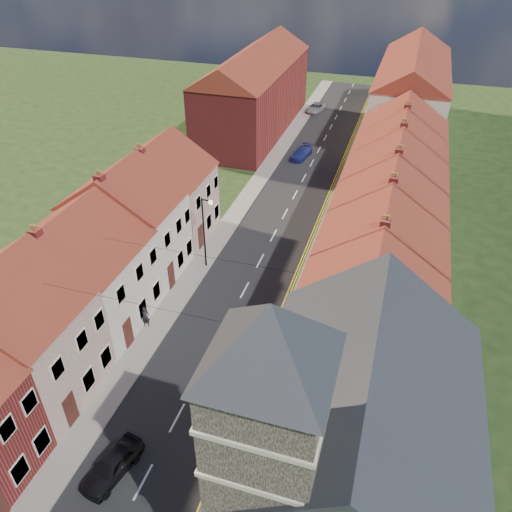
% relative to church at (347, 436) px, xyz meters
% --- Properties ---
extents(road, '(7.00, 90.00, 0.02)m').
position_rel_church_xyz_m(road, '(-9.36, 26.68, -5.87)').
color(road, black).
rests_on(road, ground).
extents(pavement_left, '(1.80, 90.00, 0.12)m').
position_rel_church_xyz_m(pavement_left, '(-13.76, 26.68, -5.82)').
color(pavement_left, gray).
rests_on(pavement_left, ground).
extents(pavement_right, '(1.80, 90.00, 0.12)m').
position_rel_church_xyz_m(pavement_right, '(-4.96, 26.68, -5.82)').
color(pavement_right, gray).
rests_on(pavement_right, ground).
extents(church, '(11.25, 14.25, 15.20)m').
position_rel_church_xyz_m(church, '(0.00, 0.00, 0.00)').
color(church, black).
rests_on(church, ground).
extents(cottage_r_tudor, '(8.30, 5.20, 9.00)m').
position_rel_church_xyz_m(cottage_r_tudor, '(-0.09, 9.37, -1.41)').
color(cottage_r_tudor, beige).
rests_on(cottage_r_tudor, ground).
extents(cottage_r_white_near, '(8.30, 6.00, 9.00)m').
position_rel_church_xyz_m(cottage_r_white_near, '(-0.06, 14.77, -1.40)').
color(cottage_r_white_near, maroon).
rests_on(cottage_r_white_near, ground).
extents(cottage_r_cream_mid, '(8.30, 5.20, 9.00)m').
position_rel_church_xyz_m(cottage_r_cream_mid, '(-0.06, 20.17, -1.40)').
color(cottage_r_cream_mid, beige).
rests_on(cottage_r_cream_mid, ground).
extents(cottage_r_pink, '(8.30, 6.00, 9.00)m').
position_rel_church_xyz_m(cottage_r_pink, '(-0.06, 25.57, -1.40)').
color(cottage_r_pink, beige).
rests_on(cottage_r_pink, ground).
extents(cottage_r_white_far, '(8.30, 5.20, 9.00)m').
position_rel_church_xyz_m(cottage_r_white_far, '(-0.06, 30.97, -1.40)').
color(cottage_r_white_far, white).
rests_on(cottage_r_white_far, ground).
extents(cottage_r_cream_far, '(8.30, 6.00, 9.00)m').
position_rel_church_xyz_m(cottage_r_cream_far, '(-0.06, 36.37, -1.40)').
color(cottage_r_cream_far, maroon).
rests_on(cottage_r_cream_far, ground).
extents(cottage_l_cream, '(8.30, 6.30, 9.10)m').
position_rel_church_xyz_m(cottage_l_cream, '(-18.66, 2.22, -1.35)').
color(cottage_l_cream, beige).
rests_on(cottage_l_cream, ground).
extents(cottage_l_white, '(8.30, 6.90, 8.80)m').
position_rel_church_xyz_m(cottage_l_white, '(-18.66, 8.62, -1.51)').
color(cottage_l_white, white).
rests_on(cottage_l_white, ground).
extents(cottage_l_brick_mid, '(8.30, 5.70, 9.10)m').
position_rel_church_xyz_m(cottage_l_brick_mid, '(-18.66, 14.72, -1.35)').
color(cottage_l_brick_mid, white).
rests_on(cottage_l_brick_mid, ground).
extents(cottage_l_pink, '(8.30, 6.30, 8.80)m').
position_rel_church_xyz_m(cottage_l_pink, '(-18.66, 20.52, -1.51)').
color(cottage_l_pink, beige).
rests_on(cottage_l_pink, ground).
extents(block_right_far, '(8.30, 24.20, 10.50)m').
position_rel_church_xyz_m(block_right_far, '(-0.06, 51.68, -0.58)').
color(block_right_far, beige).
rests_on(block_right_far, ground).
extents(block_left_far, '(8.30, 24.20, 10.50)m').
position_rel_church_xyz_m(block_left_far, '(-18.66, 46.68, -0.58)').
color(block_left_far, maroon).
rests_on(block_left_far, ground).
extents(lamppost, '(0.88, 0.15, 6.00)m').
position_rel_church_xyz_m(lamppost, '(-13.17, 16.68, -2.34)').
color(lamppost, black).
rests_on(lamppost, pavement_left).
extents(car_near, '(2.18, 3.86, 1.24)m').
position_rel_church_xyz_m(car_near, '(-11.03, -1.27, -5.26)').
color(car_near, black).
rests_on(car_near, ground).
extents(car_far, '(2.22, 4.10, 1.13)m').
position_rel_church_xyz_m(car_far, '(-10.86, 39.77, -5.31)').
color(car_far, navy).
rests_on(car_far, ground).
extents(car_distant, '(2.68, 4.47, 1.16)m').
position_rel_church_xyz_m(car_distant, '(-12.56, 56.00, -5.30)').
color(car_distant, '#B6B7BE').
rests_on(car_distant, ground).
extents(pedestrian_left, '(0.67, 0.55, 1.58)m').
position_rel_church_xyz_m(pedestrian_left, '(-14.46, 8.88, -4.97)').
color(pedestrian_left, black).
rests_on(pedestrian_left, pavement_left).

